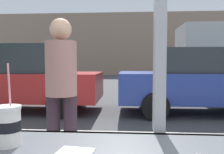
% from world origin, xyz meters
% --- Properties ---
extents(ground_plane, '(60.00, 60.00, 0.00)m').
position_xyz_m(ground_plane, '(0.00, 8.00, 0.00)').
color(ground_plane, '#424244').
extents(building_facade_far, '(28.00, 1.20, 6.42)m').
position_xyz_m(building_facade_far, '(0.00, 23.93, 3.21)').
color(building_facade_far, gray).
rests_on(building_facade_far, ground).
extents(soda_cup_right, '(0.10, 0.10, 0.31)m').
position_xyz_m(soda_cup_right, '(-0.58, -0.16, 1.09)').
color(soda_cup_right, silver).
rests_on(soda_cup_right, window_counter).
extents(napkin_wrapper, '(0.13, 0.11, 0.00)m').
position_xyz_m(napkin_wrapper, '(-0.32, -0.21, 1.01)').
color(napkin_wrapper, white).
rests_on(napkin_wrapper, window_counter).
extents(parked_car_red, '(4.34, 1.92, 1.78)m').
position_xyz_m(parked_car_red, '(-3.12, 5.23, 0.89)').
color(parked_car_red, red).
rests_on(parked_car_red, ground).
extents(parked_car_blue, '(4.45, 1.94, 1.67)m').
position_xyz_m(parked_car_blue, '(1.84, 5.23, 0.85)').
color(parked_car_blue, '#283D93').
rests_on(parked_car_blue, ground).
extents(pedestrian, '(0.32, 0.32, 1.63)m').
position_xyz_m(pedestrian, '(-0.83, 1.39, 1.07)').
color(pedestrian, '#31212C').
rests_on(pedestrian, sidewalk_strip).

